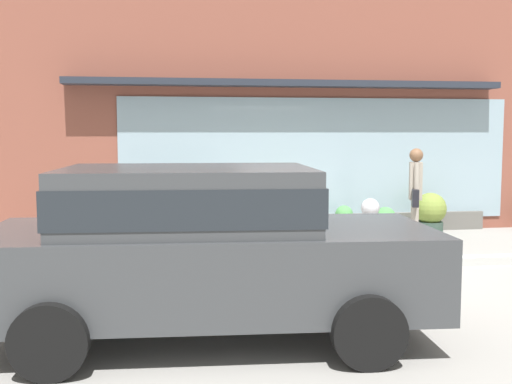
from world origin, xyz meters
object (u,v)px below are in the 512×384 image
(fire_hydrant, at_px, (370,226))
(potted_plant_by_entrance, at_px, (57,227))
(potted_plant_window_left, at_px, (385,220))
(potted_plant_near_hydrant, at_px, (430,213))
(potted_plant_trailing_edge, at_px, (344,219))
(parked_car_dark_gray, at_px, (202,243))
(potted_plant_doorstep, at_px, (277,210))
(potted_plant_window_center, at_px, (185,218))
(pedestrian_with_handbag, at_px, (415,191))

(fire_hydrant, xyz_separation_m, potted_plant_by_entrance, (-5.10, 1.62, -0.15))
(potted_plant_window_left, bearing_deg, potted_plant_by_entrance, -178.97)
(potted_plant_by_entrance, bearing_deg, potted_plant_near_hydrant, 0.13)
(potted_plant_trailing_edge, distance_m, potted_plant_near_hydrant, 1.67)
(fire_hydrant, bearing_deg, parked_car_dark_gray, -128.09)
(potted_plant_window_left, bearing_deg, parked_car_dark_gray, -124.93)
(potted_plant_doorstep, xyz_separation_m, potted_plant_window_center, (-1.68, -0.02, -0.12))
(potted_plant_doorstep, xyz_separation_m, potted_plant_trailing_edge, (1.27, -0.05, -0.20))
(potted_plant_doorstep, height_order, potted_plant_window_left, potted_plant_doorstep)
(potted_plant_window_left, distance_m, potted_plant_trailing_edge, 0.81)
(fire_hydrant, xyz_separation_m, potted_plant_trailing_edge, (0.08, 1.72, -0.14))
(pedestrian_with_handbag, distance_m, potted_plant_window_left, 1.58)
(fire_hydrant, xyz_separation_m, pedestrian_with_handbag, (0.88, 0.31, 0.51))
(pedestrian_with_handbag, relative_size, potted_plant_doorstep, 1.78)
(potted_plant_window_left, bearing_deg, potted_plant_trailing_edge, -179.28)
(potted_plant_doorstep, distance_m, potted_plant_near_hydrant, 2.94)
(potted_plant_window_left, bearing_deg, fire_hydrant, -117.26)
(parked_car_dark_gray, distance_m, potted_plant_near_hydrant, 7.09)
(potted_plant_window_left, distance_m, potted_plant_by_entrance, 5.99)
(potted_plant_window_center, xyz_separation_m, potted_plant_by_entrance, (-2.22, -0.13, -0.09))
(fire_hydrant, relative_size, pedestrian_with_handbag, 0.53)
(potted_plant_doorstep, relative_size, potted_plant_window_left, 1.77)
(fire_hydrant, distance_m, potted_plant_window_center, 3.37)
(parked_car_dark_gray, relative_size, potted_plant_by_entrance, 6.87)
(potted_plant_by_entrance, bearing_deg, potted_plant_doorstep, 2.16)
(potted_plant_doorstep, xyz_separation_m, potted_plant_window_left, (2.08, -0.04, -0.24))
(parked_car_dark_gray, relative_size, potted_plant_window_left, 7.94)
(potted_plant_by_entrance, bearing_deg, potted_plant_window_center, 3.37)
(potted_plant_trailing_edge, distance_m, potted_plant_by_entrance, 5.18)
(potted_plant_near_hydrant, bearing_deg, potted_plant_trailing_edge, 177.17)
(pedestrian_with_handbag, bearing_deg, potted_plant_window_center, -92.54)
(potted_plant_near_hydrant, bearing_deg, potted_plant_doorstep, 177.43)
(fire_hydrant, relative_size, potted_plant_window_center, 1.25)
(potted_plant_window_left, height_order, potted_plant_near_hydrant, potted_plant_near_hydrant)
(fire_hydrant, bearing_deg, potted_plant_trailing_edge, 87.33)
(potted_plant_doorstep, height_order, potted_plant_trailing_edge, potted_plant_doorstep)
(potted_plant_doorstep, distance_m, potted_plant_window_center, 1.69)
(fire_hydrant, xyz_separation_m, potted_plant_window_center, (-2.88, 1.75, -0.06))
(fire_hydrant, bearing_deg, potted_plant_window_center, 148.67)
(parked_car_dark_gray, xyz_separation_m, potted_plant_window_center, (0.02, 5.45, -0.52))
(parked_car_dark_gray, relative_size, potted_plant_near_hydrant, 5.28)
(parked_car_dark_gray, bearing_deg, fire_hydrant, 55.22)
(parked_car_dark_gray, height_order, potted_plant_window_left, parked_car_dark_gray)
(fire_hydrant, height_order, potted_plant_window_center, fire_hydrant)
(potted_plant_window_left, relative_size, potted_plant_by_entrance, 0.87)
(potted_plant_doorstep, distance_m, potted_plant_trailing_edge, 1.29)
(potted_plant_window_left, xyz_separation_m, potted_plant_near_hydrant, (0.86, -0.09, 0.14))
(potted_plant_window_left, bearing_deg, potted_plant_doorstep, 178.91)
(potted_plant_trailing_edge, bearing_deg, pedestrian_with_handbag, -60.44)
(parked_car_dark_gray, distance_m, potted_plant_doorstep, 5.74)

